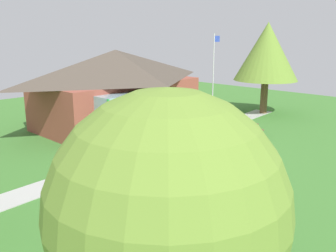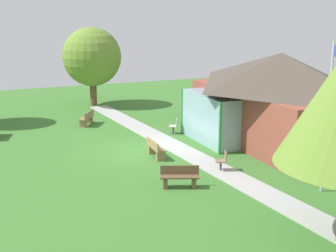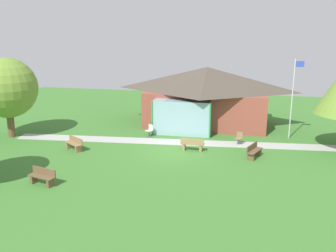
% 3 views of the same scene
% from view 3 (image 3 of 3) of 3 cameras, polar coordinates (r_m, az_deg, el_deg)
% --- Properties ---
extents(ground_plane, '(44.00, 44.00, 0.00)m').
position_cam_3_polar(ground_plane, '(23.88, 1.04, -3.86)').
color(ground_plane, '#3D752D').
extents(pavilion, '(10.36, 7.09, 4.66)m').
position_cam_3_polar(pavilion, '(29.86, 5.77, 4.71)').
color(pavilion, brown).
rests_on(pavilion, ground_plane).
extents(footpath, '(23.28, 3.26, 0.03)m').
position_cam_3_polar(footpath, '(25.62, 1.85, -2.51)').
color(footpath, '#ADADA8').
rests_on(footpath, ground_plane).
extents(flagpole, '(0.64, 0.08, 5.62)m').
position_cam_3_polar(flagpole, '(27.31, 18.61, 4.47)').
color(flagpole, silver).
rests_on(flagpole, ground_plane).
extents(bench_mid_left, '(1.50, 1.19, 0.84)m').
position_cam_3_polar(bench_mid_left, '(24.71, -14.20, -2.70)').
color(bench_mid_left, olive).
rests_on(bench_mid_left, ground_plane).
extents(bench_mid_right, '(0.99, 1.55, 0.84)m').
position_cam_3_polar(bench_mid_right, '(23.18, 13.05, -3.81)').
color(bench_mid_right, brown).
rests_on(bench_mid_right, ground_plane).
extents(bench_front_left, '(1.56, 0.81, 0.84)m').
position_cam_3_polar(bench_front_left, '(19.90, -18.71, -7.42)').
color(bench_front_left, brown).
rests_on(bench_front_left, ground_plane).
extents(bench_rear_near_path, '(1.51, 0.49, 0.84)m').
position_cam_3_polar(bench_rear_near_path, '(23.89, 3.75, -2.87)').
color(bench_rear_near_path, '#9E7A51').
rests_on(bench_rear_near_path, ground_plane).
extents(patio_chair_west, '(0.61, 0.61, 0.86)m').
position_cam_3_polar(patio_chair_west, '(26.97, -2.84, -0.74)').
color(patio_chair_west, beige).
rests_on(patio_chair_west, ground_plane).
extents(patio_chair_lawn_spare, '(0.57, 0.57, 0.86)m').
position_cam_3_polar(patio_chair_lawn_spare, '(25.51, 10.83, -1.91)').
color(patio_chair_lawn_spare, '#8C6B4C').
rests_on(patio_chair_lawn_spare, ground_plane).
extents(tree_west_hedge, '(4.24, 4.24, 5.69)m').
position_cam_3_polar(tree_west_hedge, '(28.52, -23.50, 5.37)').
color(tree_west_hedge, brown).
rests_on(tree_west_hedge, ground_plane).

